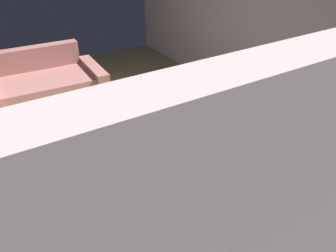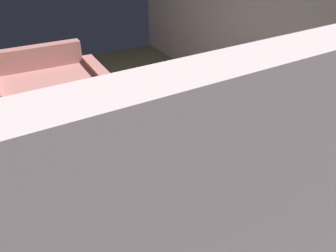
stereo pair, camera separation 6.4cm
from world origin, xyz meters
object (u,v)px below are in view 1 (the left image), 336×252
pillow (209,118)px  lamp (247,135)px  nightstand (241,179)px  toy_ball (22,217)px  baby (174,128)px  couch (45,85)px  toy_block (162,122)px  bed (168,147)px  toothbrush (185,140)px

pillow → lamp: lamp is taller
nightstand → toy_ball: 2.36m
baby → couch: 2.83m
pillow → nightstand: (1.00, -0.31, -0.19)m
baby → toy_ball: 1.97m
lamp → toy_ball: lamp is taller
toy_block → nightstand: bearing=11.0°
bed → toothbrush: bearing=16.4°
pillow → baby: baby is taller
toothbrush → lamp: (0.79, 0.22, 0.42)m
pillow → toy_block: pillow is taller
bed → baby: bearing=51.9°
nightstand → pillow: bearing=162.5°
toothbrush → toy_ball: size_ratio=0.78×
couch → lamp: lamp is taller
nightstand → lamp: size_ratio=1.61×
pillow → nightstand: bearing=-17.5°
bed → toy_block: (-0.22, 0.05, 0.25)m
lamp → bed: bearing=-164.3°
pillow → baby: size_ratio=0.84×
pillow → toy_block: (-0.27, -0.56, -0.02)m
pillow → baby: 0.55m
baby → nightstand: baby is taller
couch → toy_block: size_ratio=26.34×
couch → lamp: (3.68, 1.12, 0.59)m
toothbrush → baby: bearing=-174.4°
bed → nightstand: nightstand is taller
bed → toy_ball: (0.12, -1.87, -0.12)m
toy_ball → toy_block: size_ratio=2.31×
bed → toothbrush: toothbrush is taller
toothbrush → toy_ball: (-0.14, -1.95, -0.34)m
couch → baby: bearing=18.2°
nightstand → toy_ball: bearing=-113.1°
baby → toothbrush: (0.21, 0.02, -0.06)m
nightstand → lamp: (0.00, 0.00, 0.57)m
pillow → toothbrush: 0.57m
bed → nightstand: 1.09m
couch → toy_ball: (2.76, -1.05, -0.17)m
lamp → toy_block: (-1.26, -0.24, -0.40)m
toy_ball → pillow: bearing=91.6°
baby → couch: size_ratio=0.32×
toothbrush → toy_block: 0.48m
bed → toothbrush: 0.35m
bed → baby: (0.04, 0.05, 0.29)m
lamp → toy_ball: bearing=-113.1°
toothbrush → toy_block: size_ratio=1.80×
couch → toy_block: (2.42, 0.88, 0.19)m
couch → nightstand: (3.68, 1.12, 0.02)m
baby → toy_block: (-0.26, -0.01, -0.04)m
toothbrush → lamp: 0.92m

